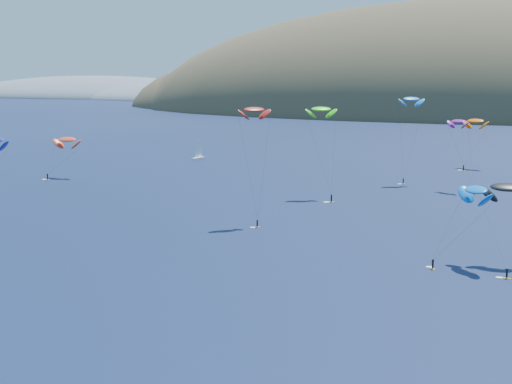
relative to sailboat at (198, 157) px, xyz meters
The scene contains 11 objects.
island 382.91m from the sailboat, 75.57° to the left, with size 730.00×300.00×210.00m.
headland 680.70m from the sailboat, 124.88° to the left, with size 460.00×250.00×60.00m.
sailboat is the anchor object (origin of this frame).
kitesurfer_1 61.92m from the sailboat, 109.10° to the right, with size 10.18×10.26×15.20m.
kitesurfer_3 94.29m from the sailboat, 42.76° to the right, with size 11.07×13.10×26.51m.
kitesurfer_4 94.73m from the sailboat, 18.57° to the right, with size 8.74×8.40×28.23m.
kitesurfer_5 165.66m from the sailboat, 47.12° to the right, with size 11.22×11.45×16.21m.
kitesurfer_6 110.03m from the sailboat, 20.39° to the right, with size 10.66×10.56×22.00m.
kitesurfer_7 166.91m from the sailboat, 45.06° to the right, with size 9.32×13.31×16.52m.
kitesurfer_9 121.26m from the sailboat, 58.36° to the right, with size 7.88×9.86×28.10m.
kitesurfer_11 105.24m from the sailboat, ahead, with size 10.56×14.48×19.45m.
Camera 1 is at (64.11, -60.79, 35.05)m, focal length 50.00 mm.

